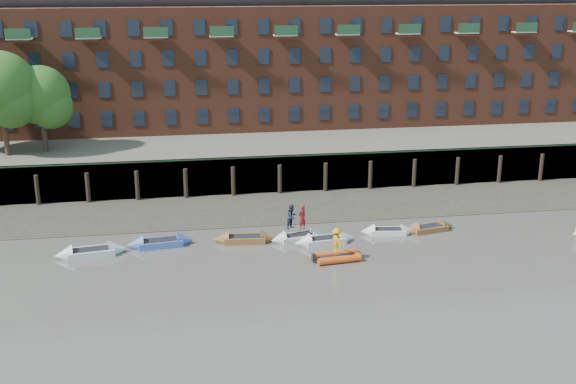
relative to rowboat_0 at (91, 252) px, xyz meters
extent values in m
plane|color=#59544E|center=(16.68, -9.92, -0.24)|extent=(220.00, 220.00, 0.00)
cube|color=#3D382F|center=(16.68, 8.08, -0.24)|extent=(110.00, 8.00, 0.50)
cube|color=#4C4336|center=(16.68, 4.68, -0.24)|extent=(110.00, 1.60, 0.10)
cube|color=#2D2A26|center=(16.68, 12.48, 1.36)|extent=(110.00, 0.80, 3.20)
cylinder|color=black|center=(-5.32, 11.83, 1.06)|extent=(0.36, 0.36, 2.60)
cylinder|color=black|center=(-1.32, 11.83, 1.06)|extent=(0.36, 0.36, 2.60)
cylinder|color=black|center=(2.68, 11.83, 1.06)|extent=(0.36, 0.36, 2.60)
cylinder|color=black|center=(6.68, 11.83, 1.06)|extent=(0.36, 0.36, 2.60)
cylinder|color=black|center=(10.68, 11.83, 1.06)|extent=(0.36, 0.36, 2.60)
cylinder|color=black|center=(14.68, 11.83, 1.06)|extent=(0.36, 0.36, 2.60)
cylinder|color=black|center=(18.68, 11.83, 1.06)|extent=(0.36, 0.36, 2.60)
cylinder|color=black|center=(22.68, 11.83, 1.06)|extent=(0.36, 0.36, 2.60)
cylinder|color=black|center=(26.68, 11.83, 1.06)|extent=(0.36, 0.36, 2.60)
cylinder|color=black|center=(30.68, 11.83, 1.06)|extent=(0.36, 0.36, 2.60)
cylinder|color=black|center=(34.68, 11.83, 1.06)|extent=(0.36, 0.36, 2.60)
cylinder|color=black|center=(38.68, 11.83, 1.06)|extent=(0.36, 0.36, 2.60)
cube|color=#264C2D|center=(16.68, 12.18, 3.01)|extent=(110.00, 0.06, 0.10)
cube|color=#5E594D|center=(16.68, 26.08, 1.36)|extent=(110.00, 28.00, 3.20)
cube|color=brown|center=(16.68, 27.08, 8.96)|extent=(80.00, 10.00, 12.00)
cube|color=black|center=(-9.32, 22.06, 4.76)|extent=(1.10, 0.12, 1.50)
cube|color=black|center=(-6.32, 22.06, 4.76)|extent=(1.10, 0.12, 1.50)
cube|color=black|center=(-3.32, 22.06, 4.76)|extent=(1.10, 0.12, 1.50)
cube|color=black|center=(-0.32, 22.06, 4.76)|extent=(1.10, 0.12, 1.50)
cube|color=black|center=(2.68, 22.06, 4.76)|extent=(1.10, 0.12, 1.50)
cube|color=black|center=(5.68, 22.06, 4.76)|extent=(1.10, 0.12, 1.50)
cube|color=black|center=(8.68, 22.06, 4.76)|extent=(1.10, 0.12, 1.50)
cube|color=black|center=(11.68, 22.06, 4.76)|extent=(1.10, 0.12, 1.50)
cube|color=black|center=(14.68, 22.06, 4.76)|extent=(1.10, 0.12, 1.50)
cube|color=black|center=(17.68, 22.06, 4.76)|extent=(1.10, 0.12, 1.50)
cube|color=black|center=(20.68, 22.06, 4.76)|extent=(1.10, 0.12, 1.50)
cube|color=black|center=(23.68, 22.06, 4.76)|extent=(1.10, 0.12, 1.50)
cube|color=black|center=(26.68, 22.06, 4.76)|extent=(1.10, 0.12, 1.50)
cube|color=black|center=(29.68, 22.06, 4.76)|extent=(1.10, 0.12, 1.50)
cube|color=black|center=(32.68, 22.06, 4.76)|extent=(1.10, 0.12, 1.50)
cube|color=black|center=(35.68, 22.06, 4.76)|extent=(1.10, 0.12, 1.50)
cube|color=black|center=(38.68, 22.06, 4.76)|extent=(1.10, 0.12, 1.50)
cube|color=black|center=(41.68, 22.06, 4.76)|extent=(1.10, 0.12, 1.50)
cube|color=black|center=(44.68, 22.06, 4.76)|extent=(1.10, 0.12, 1.50)
cube|color=black|center=(-9.32, 22.06, 7.56)|extent=(1.10, 0.12, 1.50)
cube|color=black|center=(-6.32, 22.06, 7.56)|extent=(1.10, 0.12, 1.50)
cube|color=black|center=(-3.32, 22.06, 7.56)|extent=(1.10, 0.12, 1.50)
cube|color=black|center=(-0.32, 22.06, 7.56)|extent=(1.10, 0.12, 1.50)
cube|color=black|center=(2.68, 22.06, 7.56)|extent=(1.10, 0.12, 1.50)
cube|color=black|center=(5.68, 22.06, 7.56)|extent=(1.10, 0.12, 1.50)
cube|color=black|center=(8.68, 22.06, 7.56)|extent=(1.10, 0.12, 1.50)
cube|color=black|center=(11.68, 22.06, 7.56)|extent=(1.10, 0.12, 1.50)
cube|color=black|center=(14.68, 22.06, 7.56)|extent=(1.10, 0.12, 1.50)
cube|color=black|center=(17.68, 22.06, 7.56)|extent=(1.10, 0.12, 1.50)
cube|color=black|center=(20.68, 22.06, 7.56)|extent=(1.10, 0.12, 1.50)
cube|color=black|center=(23.68, 22.06, 7.56)|extent=(1.10, 0.12, 1.50)
cube|color=black|center=(26.68, 22.06, 7.56)|extent=(1.10, 0.12, 1.50)
cube|color=black|center=(29.68, 22.06, 7.56)|extent=(1.10, 0.12, 1.50)
cube|color=black|center=(32.68, 22.06, 7.56)|extent=(1.10, 0.12, 1.50)
cube|color=black|center=(35.68, 22.06, 7.56)|extent=(1.10, 0.12, 1.50)
cube|color=black|center=(38.68, 22.06, 7.56)|extent=(1.10, 0.12, 1.50)
cube|color=black|center=(41.68, 22.06, 7.56)|extent=(1.10, 0.12, 1.50)
cube|color=black|center=(44.68, 22.06, 7.56)|extent=(1.10, 0.12, 1.50)
cube|color=black|center=(-9.32, 22.06, 10.36)|extent=(1.10, 0.12, 1.50)
cube|color=black|center=(-6.32, 22.06, 10.36)|extent=(1.10, 0.12, 1.50)
cube|color=black|center=(-3.32, 22.06, 10.36)|extent=(1.10, 0.12, 1.50)
cube|color=black|center=(-0.32, 22.06, 10.36)|extent=(1.10, 0.12, 1.50)
cube|color=black|center=(2.68, 22.06, 10.36)|extent=(1.10, 0.12, 1.50)
cube|color=black|center=(5.68, 22.06, 10.36)|extent=(1.10, 0.12, 1.50)
cube|color=black|center=(8.68, 22.06, 10.36)|extent=(1.10, 0.12, 1.50)
cube|color=black|center=(11.68, 22.06, 10.36)|extent=(1.10, 0.12, 1.50)
cube|color=black|center=(14.68, 22.06, 10.36)|extent=(1.10, 0.12, 1.50)
cube|color=black|center=(17.68, 22.06, 10.36)|extent=(1.10, 0.12, 1.50)
cube|color=black|center=(20.68, 22.06, 10.36)|extent=(1.10, 0.12, 1.50)
cube|color=black|center=(23.68, 22.06, 10.36)|extent=(1.10, 0.12, 1.50)
cube|color=black|center=(26.68, 22.06, 10.36)|extent=(1.10, 0.12, 1.50)
cube|color=black|center=(29.68, 22.06, 10.36)|extent=(1.10, 0.12, 1.50)
cube|color=black|center=(32.68, 22.06, 10.36)|extent=(1.10, 0.12, 1.50)
cube|color=black|center=(35.68, 22.06, 10.36)|extent=(1.10, 0.12, 1.50)
cube|color=black|center=(38.68, 22.06, 10.36)|extent=(1.10, 0.12, 1.50)
cube|color=black|center=(41.68, 22.06, 10.36)|extent=(1.10, 0.12, 1.50)
cube|color=black|center=(44.68, 22.06, 10.36)|extent=(1.10, 0.12, 1.50)
cube|color=black|center=(-6.32, 22.06, 13.16)|extent=(1.10, 0.12, 1.50)
cube|color=black|center=(-3.32, 22.06, 13.16)|extent=(1.10, 0.12, 1.50)
cube|color=black|center=(-0.32, 22.06, 13.16)|extent=(1.10, 0.12, 1.50)
cube|color=black|center=(2.68, 22.06, 13.16)|extent=(1.10, 0.12, 1.50)
cube|color=black|center=(5.68, 22.06, 13.16)|extent=(1.10, 0.12, 1.50)
cube|color=black|center=(8.68, 22.06, 13.16)|extent=(1.10, 0.12, 1.50)
cube|color=black|center=(11.68, 22.06, 13.16)|extent=(1.10, 0.12, 1.50)
cube|color=black|center=(14.68, 22.06, 13.16)|extent=(1.10, 0.12, 1.50)
cube|color=black|center=(17.68, 22.06, 13.16)|extent=(1.10, 0.12, 1.50)
cube|color=black|center=(20.68, 22.06, 13.16)|extent=(1.10, 0.12, 1.50)
cube|color=black|center=(23.68, 22.06, 13.16)|extent=(1.10, 0.12, 1.50)
cube|color=black|center=(26.68, 22.06, 13.16)|extent=(1.10, 0.12, 1.50)
cube|color=black|center=(29.68, 22.06, 13.16)|extent=(1.10, 0.12, 1.50)
cube|color=black|center=(32.68, 22.06, 13.16)|extent=(1.10, 0.12, 1.50)
cube|color=black|center=(35.68, 22.06, 13.16)|extent=(1.10, 0.12, 1.50)
cube|color=black|center=(38.68, 22.06, 13.16)|extent=(1.10, 0.12, 1.50)
cube|color=black|center=(41.68, 22.06, 13.16)|extent=(1.10, 0.12, 1.50)
cube|color=black|center=(44.68, 22.06, 13.16)|extent=(1.10, 0.12, 1.50)
cylinder|color=#3A281C|center=(-8.32, 16.58, 5.33)|extent=(0.44, 0.44, 4.75)
sphere|color=#2F5E1E|center=(-8.32, 16.58, 8.85)|extent=(6.08, 6.08, 6.08)
cylinder|color=#3A281C|center=(-5.32, 17.58, 4.96)|extent=(0.44, 0.44, 4.00)
sphere|color=#2F5E1E|center=(-5.32, 17.58, 7.92)|extent=(5.12, 5.12, 5.12)
cube|color=silver|center=(0.00, 0.00, -0.01)|extent=(3.24, 1.81, 0.48)
cone|color=silver|center=(1.77, 0.26, -0.01)|extent=(1.38, 1.54, 1.38)
cone|color=silver|center=(-1.77, -0.26, -0.01)|extent=(1.38, 1.54, 1.38)
cube|color=black|center=(0.00, 0.00, 0.21)|extent=(2.68, 1.40, 0.06)
cube|color=#415DAC|center=(4.60, 1.06, -0.01)|extent=(3.15, 1.69, 0.47)
cone|color=#415DAC|center=(6.35, 1.25, -0.01)|extent=(1.32, 1.48, 1.36)
cone|color=#415DAC|center=(2.85, 0.86, -0.01)|extent=(1.32, 1.48, 1.36)
cube|color=black|center=(4.60, 1.06, 0.21)|extent=(2.61, 1.29, 0.06)
cube|color=brown|center=(10.51, 0.92, -0.02)|extent=(2.96, 1.51, 0.45)
cone|color=brown|center=(12.18, 0.79, -0.02)|extent=(1.21, 1.38, 1.29)
cone|color=brown|center=(8.85, 1.05, -0.02)|extent=(1.21, 1.38, 1.29)
cube|color=black|center=(10.51, 0.92, 0.18)|extent=(2.45, 1.15, 0.06)
cube|color=silver|center=(14.32, 0.72, -0.04)|extent=(2.80, 1.69, 0.41)
cone|color=silver|center=(15.81, 1.03, -0.04)|extent=(1.24, 1.37, 1.18)
cone|color=silver|center=(12.82, 0.40, -0.04)|extent=(1.24, 1.37, 1.18)
cube|color=black|center=(14.32, 0.72, 0.14)|extent=(2.32, 1.32, 0.06)
cube|color=silver|center=(16.06, -0.28, -0.02)|extent=(2.98, 1.63, 0.44)
cone|color=silver|center=(17.71, -0.06, -0.02)|extent=(1.26, 1.41, 1.28)
cone|color=silver|center=(14.42, -0.49, -0.02)|extent=(1.26, 1.41, 1.28)
cube|color=black|center=(16.06, -0.28, 0.18)|extent=(2.47, 1.26, 0.06)
cube|color=silver|center=(21.02, 0.85, -0.04)|extent=(2.70, 1.49, 0.40)
cone|color=silver|center=(22.50, 0.65, -0.04)|extent=(1.14, 1.28, 1.16)
cone|color=silver|center=(19.53, 1.05, -0.04)|extent=(1.14, 1.28, 1.16)
cube|color=black|center=(21.02, 0.85, 0.14)|extent=(2.23, 1.15, 0.06)
cube|color=brown|center=(24.19, 0.97, -0.04)|extent=(2.87, 1.74, 0.42)
cone|color=brown|center=(25.72, 1.29, -0.04)|extent=(1.27, 1.40, 1.21)
cone|color=brown|center=(22.66, 0.64, -0.04)|extent=(1.27, 1.40, 1.21)
cube|color=black|center=(24.19, 0.97, 0.15)|extent=(2.37, 1.35, 0.06)
cylinder|color=#D34D13|center=(16.18, -2.92, 0.00)|extent=(2.97, 0.82, 0.48)
cylinder|color=#D34D13|center=(16.30, -3.93, 0.00)|extent=(2.97, 0.82, 0.48)
sphere|color=#D34D13|center=(17.69, -3.26, 0.00)|extent=(0.56, 0.56, 0.56)
cube|color=black|center=(16.24, -3.43, 0.00)|extent=(2.52, 1.11, 0.17)
imported|color=maroon|center=(14.59, 0.62, 1.48)|extent=(0.81, 0.75, 1.86)
imported|color=#19233F|center=(13.93, 1.01, 1.44)|extent=(1.09, 1.09, 1.78)
imported|color=orange|center=(16.19, -3.49, 1.16)|extent=(0.91, 1.27, 1.77)
camera|label=1|loc=(5.95, -46.86, 18.25)|focal=45.00mm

